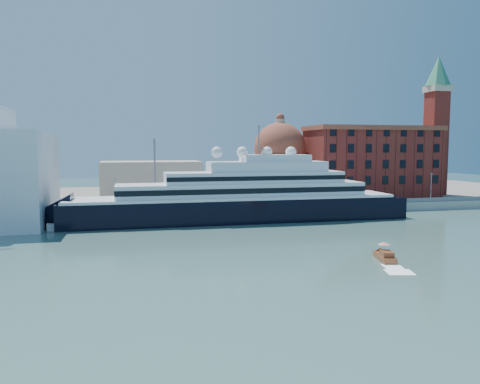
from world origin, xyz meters
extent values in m
plane|color=#335852|center=(0.00, 0.00, 0.00)|extent=(400.00, 400.00, 0.00)
cube|color=gray|center=(0.00, 34.00, 1.25)|extent=(180.00, 10.00, 2.50)
cube|color=slate|center=(0.00, 75.00, 1.00)|extent=(260.00, 72.00, 2.00)
cube|color=slate|center=(0.00, 29.50, 3.10)|extent=(180.00, 0.10, 1.20)
cube|color=black|center=(-1.26, 23.00, 2.33)|extent=(82.48, 12.69, 6.87)
cone|color=black|center=(-44.62, 23.00, 2.33)|extent=(10.57, 12.69, 12.69)
cube|color=black|center=(39.98, 23.00, 2.11)|extent=(6.34, 11.63, 6.34)
cube|color=white|center=(-1.26, 23.00, 6.03)|extent=(80.36, 12.90, 0.63)
cube|color=white|center=(0.85, 23.00, 7.93)|extent=(61.33, 10.57, 3.17)
cube|color=black|center=(0.85, 17.71, 7.93)|extent=(61.33, 0.15, 1.27)
cube|color=white|center=(4.02, 23.00, 10.89)|extent=(44.41, 9.52, 2.75)
cube|color=white|center=(7.20, 23.00, 13.53)|extent=(29.61, 8.46, 2.54)
cube|color=white|center=(9.31, 23.00, 15.65)|extent=(16.92, 7.40, 1.69)
cylinder|color=slate|center=(5.08, 23.00, 20.09)|extent=(0.32, 0.32, 7.40)
sphere|color=white|center=(-5.49, 23.00, 17.13)|extent=(2.75, 2.75, 2.75)
sphere|color=white|center=(0.85, 23.00, 17.13)|extent=(2.75, 2.75, 2.75)
sphere|color=white|center=(7.20, 23.00, 17.13)|extent=(2.75, 2.75, 2.75)
sphere|color=white|center=(13.54, 23.00, 17.13)|extent=(2.75, 2.75, 2.75)
cube|color=white|center=(-37.76, 21.09, 0.68)|extent=(14.03, 6.05, 1.81)
cube|color=white|center=(-35.51, 21.35, 2.15)|extent=(4.83, 3.33, 1.36)
cube|color=brown|center=(13.97, -22.15, 0.37)|extent=(3.63, 6.75, 1.07)
cube|color=brown|center=(13.71, -23.19, 1.29)|extent=(2.31, 3.01, 0.86)
cylinder|color=slate|center=(14.10, -21.63, 1.71)|extent=(0.06, 0.06, 1.71)
cone|color=red|center=(14.10, -21.63, 2.68)|extent=(1.93, 1.93, 0.43)
cube|color=maroon|center=(52.00, 52.00, 13.00)|extent=(42.00, 18.00, 22.00)
cube|color=brown|center=(52.00, 52.00, 24.50)|extent=(43.00, 19.00, 1.50)
cube|color=maroon|center=(76.00, 52.00, 19.50)|extent=(6.00, 6.00, 35.00)
cube|color=beige|center=(76.00, 52.00, 38.00)|extent=(7.00, 7.00, 2.00)
cone|color=#3C8661|center=(76.00, 52.00, 44.00)|extent=(8.40, 8.40, 10.00)
cylinder|color=beige|center=(22.00, 58.00, 9.00)|extent=(18.00, 18.00, 14.00)
sphere|color=brown|center=(22.00, 58.00, 18.00)|extent=(17.00, 17.00, 17.00)
cylinder|color=beige|center=(22.00, 58.00, 26.00)|extent=(3.00, 3.00, 3.00)
cube|color=beige|center=(8.00, 56.00, 7.00)|extent=(18.00, 14.00, 10.00)
cube|color=beige|center=(-20.00, 58.00, 8.00)|extent=(30.00, 16.00, 12.00)
cylinder|color=slate|center=(-30.00, 31.00, 6.50)|extent=(0.24, 0.24, 8.00)
cube|color=slate|center=(-30.00, 31.00, 10.60)|extent=(0.80, 0.30, 0.25)
cylinder|color=slate|center=(0.00, 31.00, 6.50)|extent=(0.24, 0.24, 8.00)
cube|color=slate|center=(0.00, 31.00, 10.60)|extent=(0.80, 0.30, 0.25)
cylinder|color=slate|center=(30.00, 31.00, 6.50)|extent=(0.24, 0.24, 8.00)
cube|color=slate|center=(30.00, 31.00, 10.60)|extent=(0.80, 0.30, 0.25)
cylinder|color=slate|center=(60.00, 31.00, 6.50)|extent=(0.24, 0.24, 8.00)
cube|color=slate|center=(60.00, 31.00, 10.60)|extent=(0.80, 0.30, 0.25)
cylinder|color=slate|center=(-20.00, 33.00, 11.50)|extent=(0.50, 0.50, 18.00)
camera|label=1|loc=(-26.05, -89.62, 18.35)|focal=35.00mm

